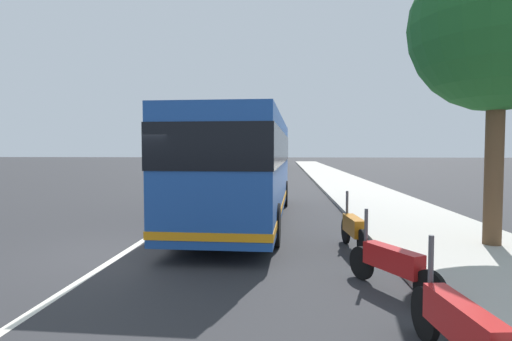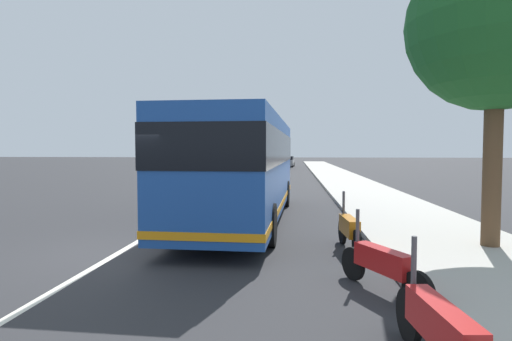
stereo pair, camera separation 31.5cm
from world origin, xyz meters
TOP-DOWN VIEW (x-y plane):
  - ground_plane at (0.00, 0.00)m, footprint 220.00×220.00m
  - sidewalk_curb at (10.00, -7.29)m, footprint 110.00×3.60m
  - lane_divider_line at (10.00, 0.00)m, footprint 110.00×0.16m
  - coach_bus at (4.12, -2.20)m, footprint 10.62×2.82m
  - motorcycle_mid_row at (-4.56, -5.15)m, footprint 2.26×0.36m
  - motorcycle_far_end at (-2.17, -5.10)m, footprint 1.85×1.02m
  - motorcycle_nearest_curb at (0.46, -4.95)m, footprint 2.06×0.33m
  - car_oncoming at (23.70, 2.35)m, footprint 4.26×1.98m
  - car_far_distant at (44.54, -2.82)m, footprint 4.56×2.14m
  - car_ahead_same_lane at (38.04, -2.20)m, footprint 4.10×2.08m
  - car_behind_bus at (39.53, 2.03)m, footprint 4.17×2.10m
  - roadside_tree_near_camera at (0.68, -8.00)m, footprint 3.71×3.71m

SIDE VIEW (x-z plane):
  - ground_plane at x=0.00m, z-range 0.00..0.00m
  - lane_divider_line at x=10.00m, z-range 0.00..0.01m
  - sidewalk_curb at x=10.00m, z-range 0.00..0.14m
  - motorcycle_far_end at x=-2.17m, z-range -0.16..1.07m
  - motorcycle_nearest_curb at x=0.46m, z-range -0.16..1.10m
  - motorcycle_mid_row at x=-4.56m, z-range -0.15..1.11m
  - car_far_distant at x=44.54m, z-range -0.03..1.35m
  - car_oncoming at x=23.70m, z-range -0.03..1.39m
  - car_ahead_same_lane at x=38.04m, z-range -0.02..1.46m
  - car_behind_bus at x=39.53m, z-range -0.04..1.49m
  - coach_bus at x=4.12m, z-range 0.24..3.37m
  - roadside_tree_near_camera at x=0.68m, z-range 1.49..8.25m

